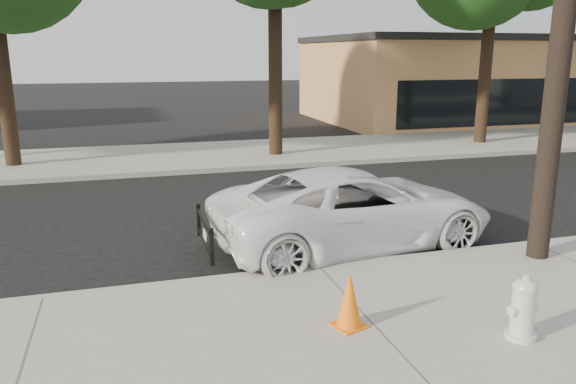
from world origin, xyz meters
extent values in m
plane|color=black|center=(0.00, 0.00, 0.00)|extent=(120.00, 120.00, 0.00)
cube|color=gray|center=(0.00, -4.30, 0.07)|extent=(90.00, 4.40, 0.15)
cube|color=gray|center=(0.00, 8.50, 0.07)|extent=(90.00, 5.00, 0.15)
cube|color=#9E9B93|center=(0.00, -2.10, 0.07)|extent=(90.00, 0.12, 0.16)
cube|color=tan|center=(16.00, 16.00, 2.00)|extent=(18.00, 10.00, 4.00)
cylinder|color=black|center=(-6.00, 8.20, 2.28)|extent=(0.44, 0.44, 4.25)
cylinder|color=black|center=(2.00, 7.80, 2.53)|extent=(0.44, 0.44, 4.75)
cylinder|color=black|center=(10.00, 8.10, 2.35)|extent=(0.44, 0.44, 4.40)
imported|color=white|center=(1.06, -0.98, 0.71)|extent=(5.31, 2.89, 1.41)
cylinder|color=silver|center=(1.51, -4.93, 0.18)|extent=(0.36, 0.36, 0.07)
cylinder|color=silver|center=(1.51, -4.93, 0.46)|extent=(0.27, 0.27, 0.61)
ellipsoid|color=silver|center=(1.51, -4.93, 0.79)|extent=(0.29, 0.29, 0.20)
cylinder|color=silver|center=(1.51, -4.93, 0.52)|extent=(0.39, 0.16, 0.12)
cylinder|color=silver|center=(1.51, -4.93, 0.52)|extent=(0.18, 0.22, 0.16)
cube|color=orange|center=(-0.31, -4.09, 0.16)|extent=(0.45, 0.45, 0.02)
cone|color=orange|center=(-0.31, -4.09, 0.50)|extent=(0.40, 0.40, 0.70)
camera|label=1|loc=(-2.79, -9.88, 3.40)|focal=35.00mm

